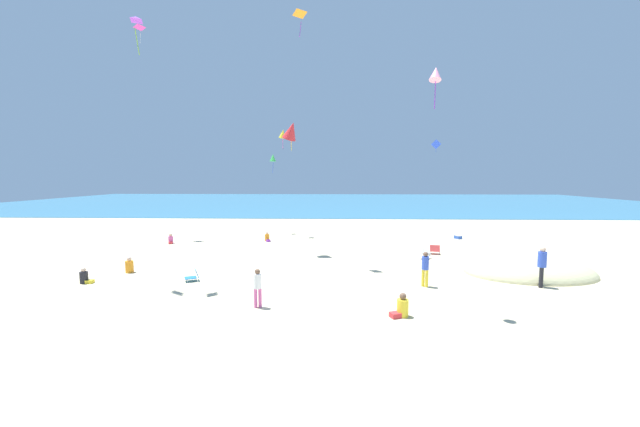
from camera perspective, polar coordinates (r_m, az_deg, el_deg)
The scene contains 23 objects.
ground_plane at distance 25.18m, azimuth 0.33°, elevation -5.19°, with size 120.00×120.00×0.00m, color beige.
ocean_water at distance 71.93m, azimuth 1.52°, elevation 1.83°, with size 120.00×60.00×0.05m, color teal.
dune_mound at distance 21.09m, azimuth 29.12°, elevation -8.01°, with size 6.12×4.28×1.73m, color beige.
beach_chair_far_left at distance 24.02m, azimuth 17.01°, elevation -5.28°, with size 0.70×0.70×0.59m.
beach_chair_near_camera at distance 22.61m, azimuth 15.67°, elevation -5.95°, with size 0.75×0.79×0.58m.
beach_chair_far_right at distance 18.16m, azimuth -18.68°, elevation -8.93°, with size 0.75×0.69×0.53m.
cooler_box at distance 30.58m, azimuth 20.19°, elevation -3.35°, with size 0.57×0.64×0.28m.
person_0 at distance 13.33m, azimuth 12.27°, elevation -13.82°, with size 0.72×0.56×0.81m.
person_1 at distance 16.83m, azimuth 15.66°, elevation -7.77°, with size 0.42×0.42×1.51m.
person_2 at distance 27.84m, azimuth -8.00°, elevation -3.66°, with size 0.52×0.63×0.70m.
person_3 at distance 13.92m, azimuth -9.44°, elevation -10.69°, with size 0.35×0.35×1.41m.
person_4 at distance 28.73m, azimuth -21.70°, elevation -3.73°, with size 0.46×0.62×0.70m.
person_5 at distance 19.83m, azimuth -32.09°, elevation -8.21°, with size 0.57×0.35×0.72m.
person_6 at distance 20.97m, azimuth -26.93°, elevation -7.17°, with size 0.60×0.71×0.80m.
person_7 at distance 18.68m, azimuth 30.62°, elevation -6.57°, with size 0.49×0.49×1.77m.
kite_magenta at distance 34.32m, azimuth -25.62°, elevation 24.18°, with size 0.76×0.62×1.43m.
kite_blue at distance 41.31m, azimuth 17.20°, elevation 9.99°, with size 0.94×0.47×1.32m.
kite_orange at distance 22.04m, azimuth -2.92°, elevation 28.09°, with size 0.82×0.75×1.46m.
kite_purple at distance 19.07m, azimuth -26.15°, elevation 24.92°, with size 0.51×0.61×1.59m.
kite_pink at distance 14.03m, azimuth 17.13°, elevation 19.61°, with size 0.58×0.65×1.47m.
kite_red at distance 22.95m, azimuth -4.40°, elevation 12.41°, with size 1.45×1.41×1.80m.
kite_green at distance 31.81m, azimuth -7.16°, elevation 8.38°, with size 0.67×0.66×1.55m.
kite_yellow at distance 30.11m, azimuth -5.67°, elevation 11.93°, with size 0.88×0.89×1.59m.
Camera 1 is at (0.78, -14.73, 4.69)m, focal length 21.10 mm.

